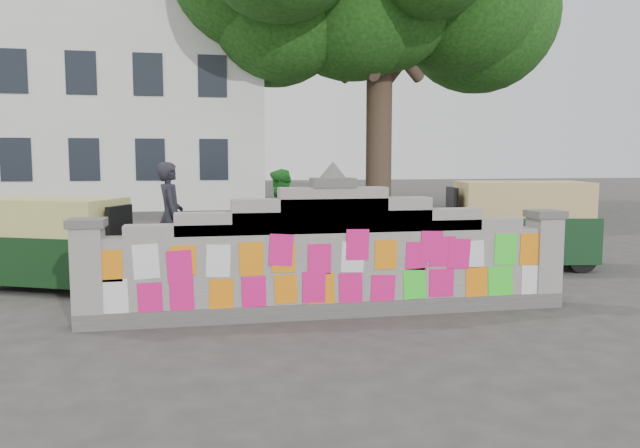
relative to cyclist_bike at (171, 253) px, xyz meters
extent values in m
plane|color=#383533|center=(2.14, -2.52, -0.51)|extent=(100.00, 100.00, 0.00)
cube|color=#4C4C49|center=(2.14, -2.52, -0.41)|extent=(6.40, 0.42, 0.20)
cube|color=gray|center=(2.14, -2.52, 0.09)|extent=(6.40, 0.32, 1.00)
cube|color=gray|center=(2.14, -2.52, 0.66)|extent=(5.20, 0.32, 0.14)
cube|color=gray|center=(2.14, -2.52, 0.73)|extent=(4.00, 0.32, 0.28)
cube|color=gray|center=(2.14, -2.52, 0.81)|extent=(2.60, 0.32, 0.44)
cube|color=gray|center=(2.14, -2.52, 0.88)|extent=(1.40, 0.32, 0.58)
cube|color=#4C4C49|center=(2.14, -2.52, 1.23)|extent=(0.55, 0.36, 0.12)
cone|color=#4C4C49|center=(2.14, -2.52, 1.39)|extent=(0.36, 0.36, 0.22)
cube|color=gray|center=(-0.88, -2.52, 0.11)|extent=(0.36, 0.40, 1.24)
cube|color=#4C4C49|center=(-0.88, -2.52, 0.77)|extent=(0.44, 0.44, 0.10)
cube|color=gray|center=(5.16, -2.52, 0.11)|extent=(0.36, 0.40, 1.24)
cube|color=#4C4C49|center=(5.16, -2.52, 0.77)|extent=(0.44, 0.44, 0.10)
cube|color=silver|center=(-4.86, 19.48, 3.49)|extent=(16.00, 10.00, 8.00)
cylinder|color=#38281E|center=(8.14, 15.48, 2.49)|extent=(1.10, 1.10, 6.00)
imported|color=black|center=(0.00, 0.00, 0.00)|extent=(2.02, 0.91, 1.03)
imported|color=black|center=(0.00, 0.00, 0.36)|extent=(0.49, 0.68, 1.74)
imported|color=#238127|center=(1.96, 1.28, 0.41)|extent=(0.73, 0.92, 1.85)
cube|color=black|center=(-1.78, -0.02, -0.01)|extent=(2.51, 2.02, 0.74)
cube|color=#C5C069|center=(-1.78, -0.02, 0.64)|extent=(2.32, 1.90, 0.55)
cube|color=black|center=(-0.74, -0.50, -0.01)|extent=(0.69, 0.78, 0.65)
cube|color=black|center=(-0.74, -0.50, 0.55)|extent=(0.34, 0.62, 0.55)
cylinder|color=black|center=(-0.66, -0.54, -0.28)|extent=(0.46, 0.29, 0.46)
cylinder|color=black|center=(-2.32, 0.79, -0.28)|extent=(0.46, 0.29, 0.46)
cube|color=black|center=(6.38, 0.31, 0.06)|extent=(2.72, 1.82, 0.83)
cube|color=tan|center=(6.38, 0.31, 0.79)|extent=(2.51, 1.73, 0.63)
cube|color=black|center=(5.10, 0.57, 0.06)|extent=(0.65, 0.82, 0.73)
cube|color=black|center=(5.10, 0.57, 0.69)|extent=(0.23, 0.73, 0.63)
cylinder|color=black|center=(5.00, 0.59, -0.25)|extent=(0.54, 0.23, 0.52)
cylinder|color=black|center=(7.41, 0.69, -0.25)|extent=(0.54, 0.23, 0.52)
cylinder|color=black|center=(7.19, -0.44, -0.25)|extent=(0.54, 0.23, 0.52)
camera|label=1|loc=(0.41, -10.34, 1.54)|focal=35.00mm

